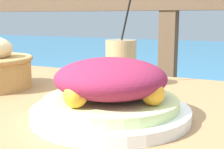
{
  "coord_description": "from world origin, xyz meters",
  "views": [
    {
      "loc": [
        0.34,
        -0.56,
        0.91
      ],
      "look_at": [
        0.06,
        0.04,
        0.78
      ],
      "focal_mm": 50.0,
      "sensor_mm": 36.0,
      "label": 1
    }
  ],
  "objects": [
    {
      "name": "salad_plate",
      "position": [
        0.11,
        -0.06,
        0.77
      ],
      "size": [
        0.29,
        0.29,
        0.11
      ],
      "color": "white",
      "rests_on": "patio_table"
    },
    {
      "name": "drink_glass",
      "position": [
        0.02,
        0.2,
        0.79
      ],
      "size": [
        0.08,
        0.08,
        0.25
      ],
      "color": "tan",
      "rests_on": "patio_table"
    },
    {
      "name": "railing_fence",
      "position": [
        0.0,
        0.77,
        0.77
      ],
      "size": [
        2.8,
        0.08,
        1.02
      ],
      "color": "brown",
      "rests_on": "ground_plane"
    },
    {
      "name": "orange_near_basket",
      "position": [
        -0.06,
        0.11,
        0.76
      ],
      "size": [
        0.07,
        0.07,
        0.07
      ],
      "color": "#F9A328",
      "rests_on": "patio_table"
    },
    {
      "name": "sea_backdrop",
      "position": [
        0.0,
        3.27,
        0.24
      ],
      "size": [
        12.0,
        4.0,
        0.47
      ],
      "color": "teal",
      "rests_on": "ground_plane"
    }
  ]
}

